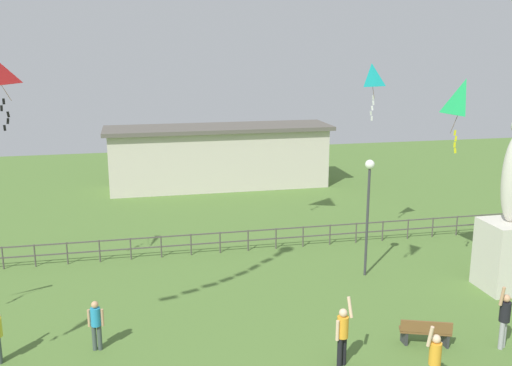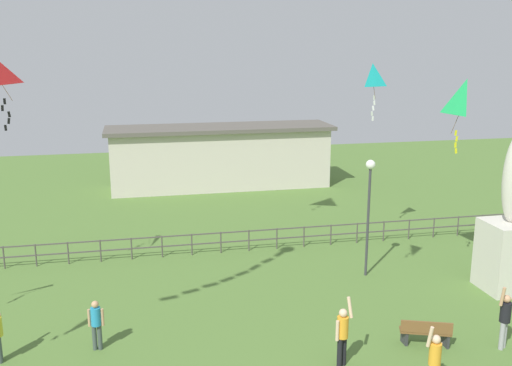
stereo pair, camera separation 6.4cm
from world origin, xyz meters
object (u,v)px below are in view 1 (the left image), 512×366
at_px(park_bench, 425,331).
at_px(person_3, 504,317).
at_px(statue_monument, 508,237).
at_px(person_2, 343,332).
at_px(person_4, 435,359).
at_px(kite_4, 371,78).
at_px(lamppost, 369,193).
at_px(kite_0, 465,99).
at_px(person_5, 96,322).

relative_size(park_bench, person_3, 0.77).
bearing_deg(person_3, park_bench, 164.61).
bearing_deg(person_3, statue_monument, 54.81).
height_order(park_bench, person_2, person_2).
relative_size(person_4, kite_4, 0.83).
height_order(lamppost, kite_0, kite_0).
height_order(statue_monument, person_2, statue_monument).
bearing_deg(person_4, person_5, 154.21).
bearing_deg(lamppost, statue_monument, -27.22).
bearing_deg(person_4, kite_4, 76.41).
height_order(statue_monument, park_bench, statue_monument).
relative_size(person_2, kite_0, 0.77).
height_order(statue_monument, person_5, statue_monument).
xyz_separation_m(lamppost, person_2, (-3.24, -6.08, -2.32)).
height_order(person_2, person_3, person_2).
relative_size(lamppost, person_5, 2.98).
bearing_deg(person_5, kite_0, 10.69).
xyz_separation_m(person_4, person_5, (-8.59, 4.15, -0.10)).
bearing_deg(person_2, person_4, -44.54).
relative_size(statue_monument, person_4, 3.22).
distance_m(person_4, person_5, 9.54).
height_order(park_bench, kite_0, kite_0).
distance_m(park_bench, kite_4, 11.26).
distance_m(person_5, kite_4, 14.70).
height_order(person_5, kite_0, kite_0).
distance_m(statue_monument, person_4, 8.18).
distance_m(person_4, kite_0, 9.88).
xyz_separation_m(lamppost, person_4, (-1.42, -7.87, -2.35)).
height_order(park_bench, kite_4, kite_4).
bearing_deg(person_3, kite_4, 93.41).
distance_m(person_5, kite_0, 14.48).
relative_size(statue_monument, lamppost, 1.37).
bearing_deg(kite_0, kite_4, 111.24).
distance_m(kite_0, kite_4, 4.72).
relative_size(person_2, person_4, 1.03).
distance_m(person_3, kite_4, 11.31).
height_order(statue_monument, person_3, statue_monument).
distance_m(lamppost, person_3, 6.82).
distance_m(park_bench, kite_0, 8.44).
distance_m(lamppost, park_bench, 6.27).
distance_m(lamppost, person_4, 8.33).
height_order(statue_monument, lamppost, statue_monument).
xyz_separation_m(statue_monument, kite_4, (-3.26, 5.41, 5.46)).
bearing_deg(person_4, kite_0, 56.59).
relative_size(statue_monument, person_5, 4.09).
relative_size(lamppost, kite_4, 1.94).
height_order(statue_monument, kite_4, kite_4).
bearing_deg(statue_monument, person_5, -174.46).
height_order(person_4, kite_4, kite_4).
bearing_deg(person_4, person_3, 28.13).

